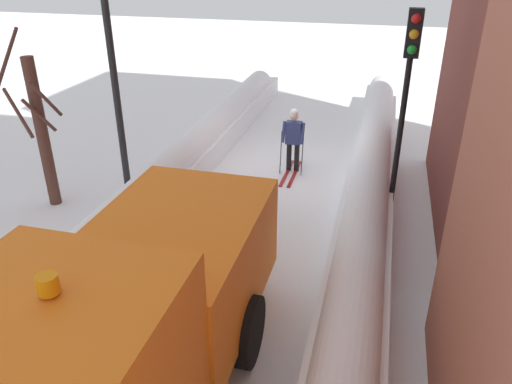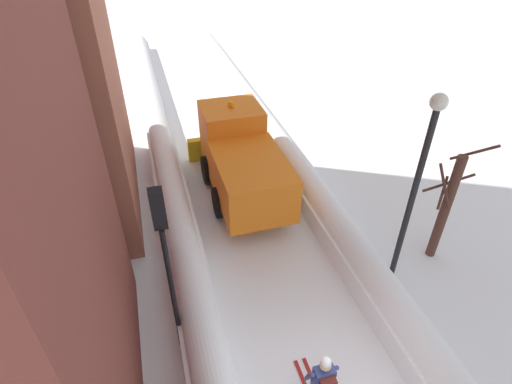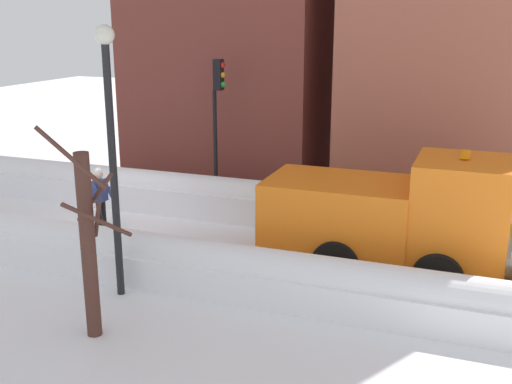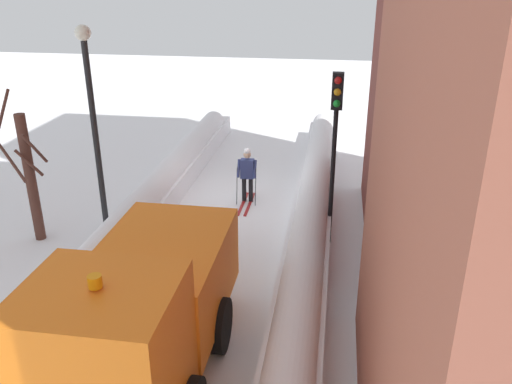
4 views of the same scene
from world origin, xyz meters
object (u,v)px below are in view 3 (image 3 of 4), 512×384
(plow_truck, at_px, (396,216))
(skier, at_px, (100,195))
(bare_tree_near, at_px, (88,242))
(traffic_light_pole, at_px, (218,107))
(street_lamp, at_px, (111,133))

(plow_truck, distance_m, skier, 8.36)
(skier, xyz_separation_m, bare_tree_near, (5.31, 3.44, 0.89))
(plow_truck, relative_size, traffic_light_pole, 1.28)
(traffic_light_pole, xyz_separation_m, bare_tree_near, (7.99, 0.94, -1.37))
(plow_truck, height_order, bare_tree_near, bare_tree_near)
(skier, relative_size, traffic_light_pole, 0.39)
(plow_truck, height_order, street_lamp, street_lamp)
(bare_tree_near, bearing_deg, skier, -147.05)
(traffic_light_pole, distance_m, street_lamp, 6.26)
(street_lamp, bearing_deg, bare_tree_near, 17.21)
(street_lamp, relative_size, bare_tree_near, 1.40)
(skier, height_order, bare_tree_near, bare_tree_near)
(skier, height_order, traffic_light_pole, traffic_light_pole)
(skier, xyz_separation_m, traffic_light_pole, (-2.68, 2.50, 2.27))
(traffic_light_pole, distance_m, bare_tree_near, 8.16)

